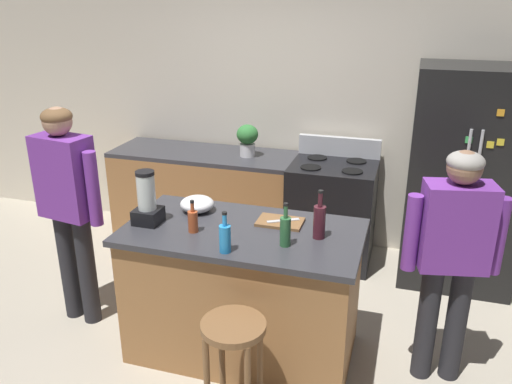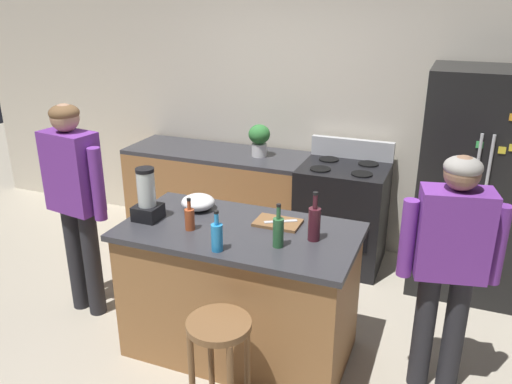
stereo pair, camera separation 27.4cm
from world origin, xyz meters
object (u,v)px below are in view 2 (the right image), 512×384
person_by_island_left (75,192)px  bottle_olive_oil (278,231)px  stove_range (342,214)px  mixing_bowl (198,202)px  bar_stool (219,346)px  kitchen_island (240,291)px  refrigerator (478,185)px  chef_knife (281,221)px  blender_appliance (147,198)px  bottle_cooking_sauce (190,218)px  person_by_sink_right (450,256)px  bottle_soda (217,236)px  cutting_board (278,223)px  bottle_wine (314,223)px  potted_plant (259,138)px

person_by_island_left → bottle_olive_oil: size_ratio=5.99×
stove_range → mixing_bowl: stove_range is taller
person_by_island_left → bar_stool: (1.48, -0.67, -0.46)m
kitchen_island → person_by_island_left: (-1.32, 0.01, 0.53)m
refrigerator → person_by_island_left: bearing=-151.6°
refrigerator → chef_knife: bearing=-132.2°
blender_appliance → chef_knife: bearing=15.9°
bottle_olive_oil → bottle_cooking_sauce: bearing=178.4°
mixing_bowl → person_by_sink_right: bearing=-2.6°
bottle_soda → cutting_board: bottle_soda is taller
stove_range → bottle_cooking_sauce: bottle_cooking_sauce is taller
bottle_soda → chef_knife: bearing=65.0°
blender_appliance → person_by_island_left: bearing=172.6°
bottle_soda → kitchen_island: bearing=90.3°
bottle_cooking_sauce → kitchen_island: bearing=22.7°
person_by_island_left → person_by_sink_right: size_ratio=1.07×
stove_range → bottle_wine: size_ratio=3.52×
bottle_cooking_sauce → bottle_soda: size_ratio=0.84×
bar_stool → blender_appliance: size_ratio=1.93×
bottle_wine → stove_range: bearing=95.3°
kitchen_island → bottle_soda: bearing=-89.7°
bottle_wine → bottle_soda: (-0.49, -0.35, -0.02)m
person_by_sink_right → mixing_bowl: person_by_sink_right is taller
person_by_sink_right → bottle_cooking_sauce: (-1.58, -0.24, 0.08)m
bar_stool → stove_range: bearing=85.1°
kitchen_island → bottle_cooking_sauce: bearing=-157.3°
bar_stool → person_by_sink_right: bearing=35.0°
bottle_soda → cutting_board: 0.53m
person_by_sink_right → potted_plant: person_by_sink_right is taller
kitchen_island → person_by_sink_right: 1.37m
bottle_cooking_sauce → cutting_board: (0.50, 0.29, -0.07)m
potted_plant → bottle_cooking_sauce: (0.17, -1.67, -0.09)m
kitchen_island → refrigerator: bearing=46.2°
potted_plant → bottle_cooking_sauce: potted_plant is taller
person_by_island_left → blender_appliance: size_ratio=4.57×
bar_stool → blender_appliance: 1.13m
potted_plant → bottle_soda: potted_plant is taller
refrigerator → bar_stool: (-1.27, -2.17, -0.38)m
potted_plant → bottle_olive_oil: bearing=-65.1°
kitchen_island → mixing_bowl: size_ratio=6.53×
bottle_cooking_sauce → mixing_bowl: bottle_cooking_sauce is taller
refrigerator → blender_appliance: 2.61m
bottle_soda → mixing_bowl: 0.66m
bottle_cooking_sauce → cutting_board: 0.58m
refrigerator → bottle_olive_oil: refrigerator is taller
bar_stool → bottle_cooking_sauce: size_ratio=3.23×
kitchen_island → blender_appliance: (-0.63, -0.08, 0.62)m
bottle_wine → mixing_bowl: (-0.89, 0.17, -0.06)m
chef_knife → blender_appliance: bearing=166.0°
person_by_sink_right → blender_appliance: size_ratio=4.26×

